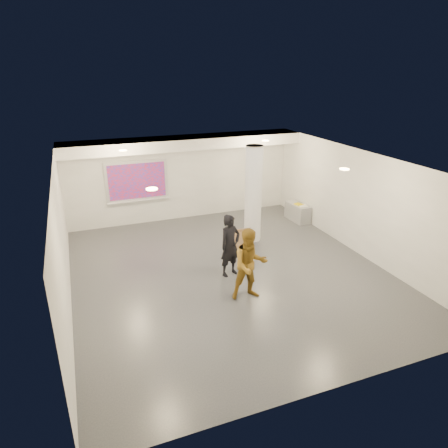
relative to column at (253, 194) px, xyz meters
name	(u,v)px	position (x,y,z in m)	size (l,w,h in m)	color
floor	(229,272)	(-1.50, -1.80, -1.50)	(8.00, 9.00, 0.01)	#37393F
ceiling	(230,162)	(-1.50, -1.80, 1.50)	(8.00, 9.00, 0.01)	silver
wall_back	(182,178)	(-1.50, 2.70, 0.00)	(8.00, 0.01, 3.00)	silver
wall_front	(336,316)	(-1.50, -6.30, 0.00)	(8.00, 0.01, 3.00)	silver
wall_left	(62,243)	(-5.50, -1.80, 0.00)	(0.01, 9.00, 3.00)	silver
wall_right	(358,202)	(2.50, -1.80, 0.00)	(0.01, 9.00, 3.00)	silver
soffit_band	(185,143)	(-1.50, 2.15, 1.32)	(8.00, 1.10, 0.36)	white
downlight_nw	(123,150)	(-3.70, 0.70, 1.48)	(0.22, 0.22, 0.02)	#FFD586
downlight_ne	(265,141)	(0.70, 0.70, 1.48)	(0.22, 0.22, 0.02)	#FFD586
downlight_sw	(152,189)	(-3.70, -3.30, 1.48)	(0.22, 0.22, 0.02)	#FFD586
downlight_se	(344,169)	(0.70, -3.30, 1.48)	(0.22, 0.22, 0.02)	#FFD586
column	(253,194)	(0.00, 0.00, 0.00)	(0.52, 0.52, 3.00)	white
projection_screen	(137,182)	(-3.10, 2.65, 0.03)	(2.10, 0.13, 1.42)	silver
credenza	(298,212)	(2.22, 0.95, -1.19)	(0.44, 1.06, 0.62)	gray
papers_stack	(303,205)	(2.28, 0.75, -0.87)	(0.28, 0.36, 0.02)	silver
postit_pad	(299,204)	(2.20, 0.88, -0.87)	(0.22, 0.29, 0.03)	#DEC006
cardboard_back	(243,237)	(-0.46, -0.33, -1.23)	(0.50, 0.05, 0.54)	olive
cardboard_front	(242,241)	(-0.59, -0.51, -1.24)	(0.46, 0.05, 0.51)	olive
woman	(230,246)	(-1.52, -1.89, -0.67)	(0.61, 0.40, 1.67)	black
man	(250,264)	(-1.51, -3.11, -0.63)	(0.85, 0.66, 1.74)	olive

